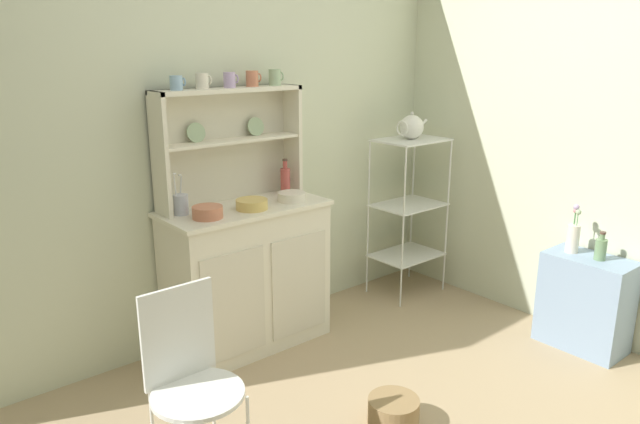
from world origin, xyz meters
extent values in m
cube|color=beige|center=(0.00, 1.62, 1.25)|extent=(3.84, 0.05, 2.50)
cube|color=beige|center=(1.62, 0.00, 1.25)|extent=(0.05, 3.84, 2.50)
cube|color=silver|center=(-0.07, 1.37, 0.43)|extent=(0.93, 0.42, 0.86)
cube|color=beige|center=(-0.29, 1.16, 0.39)|extent=(0.39, 0.01, 0.60)
cube|color=beige|center=(0.16, 1.16, 0.39)|extent=(0.39, 0.01, 0.60)
cube|color=#EEE6CE|center=(-0.07, 1.37, 0.85)|extent=(0.96, 0.45, 0.02)
cube|color=beige|center=(-0.07, 1.57, 1.19)|extent=(0.89, 0.02, 0.65)
cube|color=silver|center=(-0.50, 1.49, 1.19)|extent=(0.02, 0.18, 0.65)
cube|color=silver|center=(0.37, 1.49, 1.19)|extent=(0.02, 0.18, 0.65)
cube|color=silver|center=(-0.07, 1.49, 1.22)|extent=(0.85, 0.16, 0.02)
cube|color=silver|center=(-0.07, 1.49, 1.50)|extent=(0.89, 0.18, 0.02)
cylinder|color=#9EB78E|center=(-0.26, 1.53, 1.28)|extent=(0.11, 0.03, 0.11)
cylinder|color=#9EB78E|center=(0.13, 1.53, 1.28)|extent=(0.11, 0.03, 0.11)
cylinder|color=silver|center=(1.02, 1.14, 0.56)|extent=(0.01, 0.01, 1.12)
cylinder|color=silver|center=(1.48, 1.14, 0.56)|extent=(0.01, 0.01, 1.12)
cylinder|color=silver|center=(1.02, 1.47, 0.56)|extent=(0.01, 0.01, 1.12)
cylinder|color=silver|center=(1.48, 1.47, 0.56)|extent=(0.01, 0.01, 1.12)
cube|color=silver|center=(1.25, 1.30, 1.12)|extent=(0.48, 0.35, 0.01)
cube|color=silver|center=(1.25, 1.30, 0.66)|extent=(0.48, 0.35, 0.01)
cube|color=silver|center=(1.25, 1.30, 0.28)|extent=(0.48, 0.35, 0.01)
cube|color=#849EBC|center=(1.44, 0.07, 0.28)|extent=(0.28, 0.48, 0.56)
cylinder|color=white|center=(-0.76, 0.58, 0.23)|extent=(0.01, 0.01, 0.45)
cylinder|color=white|center=(-0.89, 0.44, 0.45)|extent=(0.36, 0.36, 0.02)
cube|color=white|center=(-0.89, 0.58, 0.65)|extent=(0.31, 0.02, 0.40)
cylinder|color=#93754C|center=(0.02, 0.26, 0.07)|extent=(0.24, 0.24, 0.14)
cylinder|color=#8EB2D1|center=(-0.38, 1.49, 1.55)|extent=(0.07, 0.07, 0.08)
torus|color=#8EB2D1|center=(-0.34, 1.49, 1.56)|extent=(0.01, 0.04, 0.04)
cylinder|color=silver|center=(-0.23, 1.49, 1.56)|extent=(0.07, 0.07, 0.08)
torus|color=silver|center=(-0.18, 1.49, 1.56)|extent=(0.01, 0.05, 0.05)
cylinder|color=#B79ECC|center=(-0.06, 1.49, 1.56)|extent=(0.07, 0.07, 0.08)
torus|color=#B79ECC|center=(-0.02, 1.49, 1.56)|extent=(0.01, 0.05, 0.05)
cylinder|color=#C67556|center=(0.09, 1.49, 1.56)|extent=(0.07, 0.07, 0.09)
torus|color=#C67556|center=(0.14, 1.49, 1.56)|extent=(0.01, 0.05, 0.05)
cylinder|color=#9EB78E|center=(0.25, 1.49, 1.56)|extent=(0.07, 0.07, 0.09)
torus|color=#9EB78E|center=(0.29, 1.49, 1.57)|extent=(0.01, 0.05, 0.05)
cylinder|color=#C67556|center=(-0.34, 1.29, 0.89)|extent=(0.16, 0.16, 0.06)
cylinder|color=#DBB760|center=(-0.07, 1.29, 0.89)|extent=(0.18, 0.18, 0.06)
cylinder|color=silver|center=(0.21, 1.29, 0.89)|extent=(0.16, 0.16, 0.05)
cylinder|color=#B74C47|center=(0.29, 1.45, 0.94)|extent=(0.06, 0.06, 0.16)
cylinder|color=#B74C47|center=(0.29, 1.45, 1.04)|extent=(0.03, 0.03, 0.05)
cylinder|color=#4C382D|center=(0.29, 1.45, 1.07)|extent=(0.03, 0.03, 0.01)
cylinder|color=#B2B7C6|center=(-0.42, 1.45, 0.91)|extent=(0.08, 0.08, 0.11)
cylinder|color=silver|center=(-0.44, 1.45, 0.99)|extent=(0.01, 0.04, 0.18)
ellipsoid|color=silver|center=(-0.44, 1.45, 1.09)|extent=(0.02, 0.01, 0.01)
cylinder|color=silver|center=(-0.41, 1.47, 0.98)|extent=(0.02, 0.02, 0.16)
ellipsoid|color=silver|center=(-0.41, 1.47, 1.07)|extent=(0.02, 0.01, 0.01)
sphere|color=white|center=(1.25, 1.30, 1.20)|extent=(0.16, 0.16, 0.16)
sphere|color=silver|center=(1.25, 1.30, 1.30)|extent=(0.02, 0.02, 0.02)
cylinder|color=white|center=(1.36, 1.30, 1.22)|extent=(0.09, 0.02, 0.07)
torus|color=white|center=(1.16, 1.30, 1.20)|extent=(0.01, 0.10, 0.10)
cylinder|color=silver|center=(1.44, 0.19, 0.65)|extent=(0.07, 0.07, 0.17)
cylinder|color=#4C844C|center=(1.44, 0.17, 0.76)|extent=(0.00, 0.01, 0.10)
sphere|color=#9EB78E|center=(1.44, 0.17, 0.81)|extent=(0.03, 0.03, 0.03)
cylinder|color=#4C844C|center=(1.45, 0.19, 0.77)|extent=(0.00, 0.01, 0.13)
sphere|color=#B79ECC|center=(1.45, 0.19, 0.84)|extent=(0.03, 0.03, 0.03)
cylinder|color=#4C844C|center=(1.45, 0.20, 0.76)|extent=(0.00, 0.01, 0.10)
sphere|color=#D17A84|center=(1.45, 0.20, 0.81)|extent=(0.03, 0.03, 0.03)
cylinder|color=#6B8C60|center=(1.44, 0.02, 0.62)|extent=(0.06, 0.06, 0.12)
cylinder|color=#6B8C60|center=(1.44, 0.02, 0.70)|extent=(0.03, 0.03, 0.03)
cylinder|color=#4C382D|center=(1.44, 0.02, 0.72)|extent=(0.03, 0.03, 0.01)
camera|label=1|loc=(-1.81, -1.38, 1.73)|focal=33.07mm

